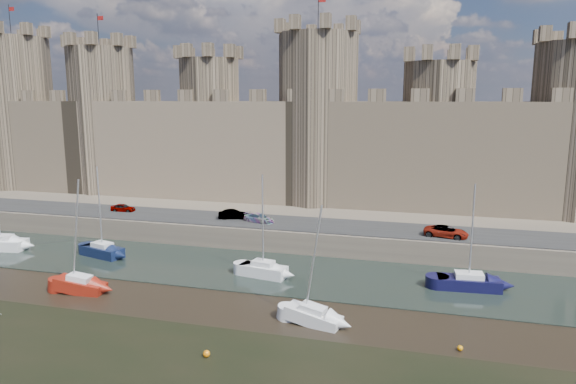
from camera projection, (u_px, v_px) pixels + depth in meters
name	position (u px, v px, depth m)	size (l,w,h in m)	color
water_channel	(246.00, 269.00, 51.34)	(160.00, 12.00, 0.08)	black
quay	(320.00, 194.00, 85.28)	(160.00, 60.00, 2.50)	#4C443A
road	(275.00, 222.00, 60.38)	(160.00, 7.00, 0.10)	black
castle	(299.00, 136.00, 72.19)	(108.50, 11.00, 29.00)	#42382B
car_0	(123.00, 208.00, 66.00)	(1.25, 3.11, 1.06)	gray
car_1	(233.00, 214.00, 61.92)	(1.25, 3.59, 1.18)	gray
car_2	(259.00, 218.00, 60.24)	(1.53, 3.77, 1.10)	gray
car_3	(446.00, 232.00, 53.79)	(2.08, 4.50, 1.25)	gray
sailboat_0	(1.00, 243.00, 57.91)	(5.85, 2.93, 10.48)	silver
sailboat_1	(102.00, 250.00, 55.31)	(5.23, 3.13, 9.81)	#0E1733
sailboat_2	(263.00, 269.00, 49.10)	(4.80, 2.50, 9.86)	silver
sailboat_3	(469.00, 282.00, 45.87)	(5.59, 2.53, 9.54)	black
sailboat_4	(80.00, 284.00, 45.20)	(4.48, 2.03, 10.20)	maroon
sailboat_5	(313.00, 315.00, 38.91)	(4.56, 2.50, 9.30)	silver
buoy_1	(207.00, 354.00, 33.96)	(0.47, 0.47, 0.47)	orange
buoy_3	(460.00, 348.00, 34.81)	(0.39, 0.39, 0.39)	orange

